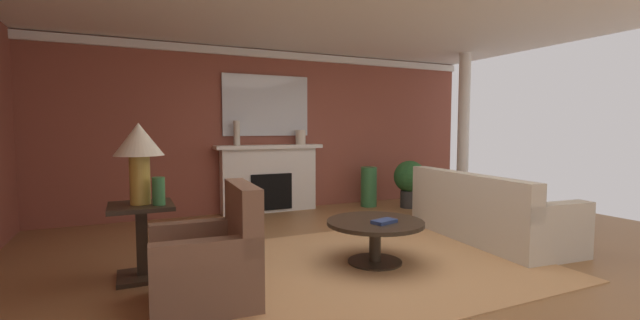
# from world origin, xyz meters

# --- Properties ---
(ground_plane) EXTENTS (9.44, 9.44, 0.00)m
(ground_plane) POSITION_xyz_m (0.00, 0.00, 0.00)
(ground_plane) COLOR olive
(wall_fireplace) EXTENTS (7.86, 0.12, 2.72)m
(wall_fireplace) POSITION_xyz_m (0.00, 3.21, 1.36)
(wall_fireplace) COLOR brown
(wall_fireplace) RESTS_ON ground_plane
(ceiling_panel) EXTENTS (7.86, 6.91, 0.06)m
(ceiling_panel) POSITION_xyz_m (0.00, 0.30, 2.75)
(ceiling_panel) COLOR white
(crown_moulding) EXTENTS (7.86, 0.08, 0.12)m
(crown_moulding) POSITION_xyz_m (0.00, 3.13, 2.64)
(crown_moulding) COLOR white
(area_rug) EXTENTS (3.29, 2.72, 0.01)m
(area_rug) POSITION_xyz_m (0.03, -0.06, 0.01)
(area_rug) COLOR tan
(area_rug) RESTS_ON ground_plane
(fireplace) EXTENTS (1.80, 0.35, 1.12)m
(fireplace) POSITION_xyz_m (-0.12, 3.00, 0.53)
(fireplace) COLOR white
(fireplace) RESTS_ON ground_plane
(mantel_mirror) EXTENTS (1.48, 0.04, 1.01)m
(mantel_mirror) POSITION_xyz_m (-0.12, 3.12, 1.78)
(mantel_mirror) COLOR silver
(sofa) EXTENTS (1.07, 2.17, 0.85)m
(sofa) POSITION_xyz_m (1.80, 0.15, 0.30)
(sofa) COLOR beige
(sofa) RESTS_ON ground_plane
(armchair_near_window) EXTENTS (0.84, 0.84, 0.95)m
(armchair_near_window) POSITION_xyz_m (-1.70, -0.32, 0.31)
(armchair_near_window) COLOR brown
(armchair_near_window) RESTS_ON ground_plane
(coffee_table) EXTENTS (1.00, 1.00, 0.45)m
(coffee_table) POSITION_xyz_m (0.03, -0.06, 0.34)
(coffee_table) COLOR #2D2319
(coffee_table) RESTS_ON ground_plane
(side_table) EXTENTS (0.56, 0.56, 0.70)m
(side_table) POSITION_xyz_m (-2.17, 0.50, 0.40)
(side_table) COLOR #2D2319
(side_table) RESTS_ON ground_plane
(table_lamp) EXTENTS (0.44, 0.44, 0.75)m
(table_lamp) POSITION_xyz_m (-2.17, 0.50, 1.22)
(table_lamp) COLOR #B28E38
(table_lamp) RESTS_ON side_table
(vase_tall_corner) EXTENTS (0.29, 0.29, 0.71)m
(vase_tall_corner) POSITION_xyz_m (1.65, 2.70, 0.36)
(vase_tall_corner) COLOR #33703D
(vase_tall_corner) RESTS_ON ground_plane
(vase_mantel_left) EXTENTS (0.10, 0.10, 0.40)m
(vase_mantel_left) POSITION_xyz_m (-0.67, 2.95, 1.32)
(vase_mantel_left) COLOR beige
(vase_mantel_left) RESTS_ON fireplace
(vase_mantel_right) EXTENTS (0.17, 0.17, 0.25)m
(vase_mantel_right) POSITION_xyz_m (0.43, 2.95, 1.25)
(vase_mantel_right) COLOR beige
(vase_mantel_right) RESTS_ON fireplace
(vase_on_side_table) EXTENTS (0.11, 0.11, 0.26)m
(vase_on_side_table) POSITION_xyz_m (-2.02, 0.38, 0.83)
(vase_on_side_table) COLOR #33703D
(vase_on_side_table) RESTS_ON side_table
(book_red_cover) EXTENTS (0.28, 0.21, 0.04)m
(book_red_cover) POSITION_xyz_m (0.05, -0.19, 0.47)
(book_red_cover) COLOR navy
(book_red_cover) RESTS_ON coffee_table
(potted_plant) EXTENTS (0.56, 0.56, 0.83)m
(potted_plant) POSITION_xyz_m (2.25, 2.31, 0.49)
(potted_plant) COLOR #333333
(potted_plant) RESTS_ON ground_plane
(column_white) EXTENTS (0.20, 0.20, 2.72)m
(column_white) POSITION_xyz_m (3.18, 2.01, 1.36)
(column_white) COLOR white
(column_white) RESTS_ON ground_plane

